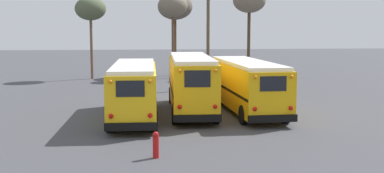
% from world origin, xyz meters
% --- Properties ---
extents(ground_plane, '(160.00, 160.00, 0.00)m').
position_xyz_m(ground_plane, '(0.00, 0.00, 0.00)').
color(ground_plane, '#424247').
extents(school_bus_0, '(2.63, 9.54, 3.00)m').
position_xyz_m(school_bus_0, '(-3.29, -1.03, 1.64)').
color(school_bus_0, yellow).
rests_on(school_bus_0, ground).
extents(school_bus_1, '(2.74, 9.71, 3.31)m').
position_xyz_m(school_bus_1, '(-0.00, 0.59, 1.80)').
color(school_bus_1, '#EAAA0F').
rests_on(school_bus_1, ground).
extents(school_bus_2, '(2.89, 10.32, 3.00)m').
position_xyz_m(school_bus_2, '(3.29, 0.52, 1.64)').
color(school_bus_2, '#EAAA0F').
rests_on(school_bus_2, ground).
extents(utility_pole, '(1.80, 0.26, 8.48)m').
position_xyz_m(utility_pole, '(2.52, 11.46, 4.42)').
color(utility_pole, brown).
rests_on(utility_pole, ground).
extents(bare_tree_0, '(2.97, 2.97, 7.84)m').
position_xyz_m(bare_tree_0, '(-7.62, 19.97, 6.65)').
color(bare_tree_0, brown).
rests_on(bare_tree_0, ground).
extents(bare_tree_1, '(3.24, 3.24, 8.80)m').
position_xyz_m(bare_tree_1, '(7.81, 19.98, 7.48)').
color(bare_tree_1, '#473323').
rests_on(bare_tree_1, ground).
extents(bare_tree_2, '(2.90, 2.90, 8.11)m').
position_xyz_m(bare_tree_2, '(0.23, 19.81, 6.94)').
color(bare_tree_2, brown).
rests_on(bare_tree_2, ground).
extents(bare_tree_3, '(3.58, 3.58, 8.41)m').
position_xyz_m(bare_tree_3, '(0.66, 22.55, 7.02)').
color(bare_tree_3, brown).
rests_on(bare_tree_3, ground).
extents(fire_hydrant, '(0.24, 0.24, 1.03)m').
position_xyz_m(fire_hydrant, '(-2.38, -9.16, 0.52)').
color(fire_hydrant, '#B21414').
rests_on(fire_hydrant, ground).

